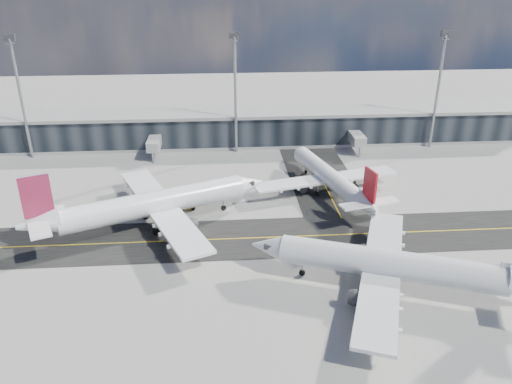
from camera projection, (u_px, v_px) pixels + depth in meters
ground at (248, 250)px, 82.00m from camera, size 300.00×300.00×0.00m
taxiway_lanes at (266, 219)px, 92.03m from camera, size 180.00×63.00×0.03m
terminal_concourse at (235, 128)px, 130.22m from camera, size 152.00×19.80×8.80m
floodlight_masts at (235, 90)px, 119.17m from camera, size 102.50×0.70×28.90m
airliner_af at (151, 204)px, 87.91m from camera, size 42.28×36.54×13.08m
airliner_redtail at (330, 177)px, 101.04m from camera, size 31.12×36.19×10.84m
airliner_near at (394, 265)px, 70.38m from camera, size 40.48×34.99×12.39m
baggage_tug at (189, 204)px, 95.47m from camera, size 3.43×2.15×2.01m
service_van at (321, 169)px, 113.26m from camera, size 3.67×5.44×1.39m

